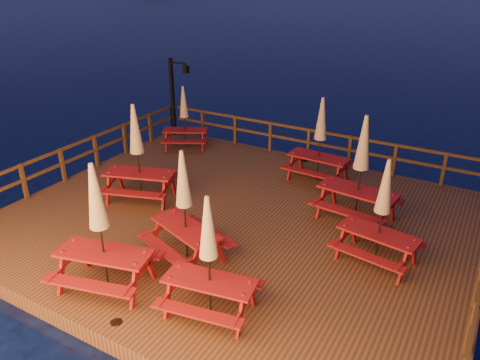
{
  "coord_description": "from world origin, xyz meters",
  "views": [
    {
      "loc": [
        5.51,
        -9.42,
        6.64
      ],
      "look_at": [
        -0.27,
        0.6,
        1.23
      ],
      "focal_mm": 35.0,
      "sensor_mm": 36.0,
      "label": 1
    }
  ],
  "objects": [
    {
      "name": "lamp_post",
      "position": [
        -5.39,
        4.55,
        2.2
      ],
      "size": [
        0.85,
        0.18,
        3.0
      ],
      "color": "black",
      "rests_on": "deck"
    },
    {
      "name": "picnic_table_1",
      "position": [
        2.72,
        1.55,
        1.89
      ],
      "size": [
        2.17,
        1.85,
        2.88
      ],
      "rotation": [
        0.0,
        0.0,
        -0.1
      ],
      "color": "maroon",
      "rests_on": "deck"
    },
    {
      "name": "picnic_table_5",
      "position": [
        -4.34,
        3.63,
        1.58
      ],
      "size": [
        2.02,
        1.9,
        2.28
      ],
      "rotation": [
        0.0,
        0.0,
        0.48
      ],
      "color": "maroon",
      "rests_on": "deck"
    },
    {
      "name": "picnic_table_7",
      "position": [
        -0.94,
        -3.85,
        1.86
      ],
      "size": [
        2.31,
        2.06,
        2.82
      ],
      "rotation": [
        0.0,
        0.0,
        0.25
      ],
      "color": "maroon",
      "rests_on": "deck"
    },
    {
      "name": "picnic_table_4",
      "position": [
        0.93,
        3.39,
        1.78
      ],
      "size": [
        1.93,
        1.61,
        2.65
      ],
      "rotation": [
        0.0,
        0.0,
        -0.05
      ],
      "color": "maroon",
      "rests_on": "deck"
    },
    {
      "name": "ground",
      "position": [
        0.0,
        0.0,
        0.0
      ],
      "size": [
        500.0,
        500.0,
        0.0
      ],
      "primitive_type": "plane",
      "color": "black",
      "rests_on": "ground"
    },
    {
      "name": "picnic_table_6",
      "position": [
        3.72,
        -0.13,
        1.71
      ],
      "size": [
        1.97,
        1.7,
        2.53
      ],
      "rotation": [
        0.0,
        0.0,
        -0.15
      ],
      "color": "maroon",
      "rests_on": "deck"
    },
    {
      "name": "deck",
      "position": [
        0.0,
        0.0,
        0.2
      ],
      "size": [
        12.0,
        10.0,
        0.4
      ],
      "primitive_type": "cube",
      "color": "#432915",
      "rests_on": "ground"
    },
    {
      "name": "picnic_table_3",
      "position": [
        -2.98,
        -0.4,
        1.87
      ],
      "size": [
        2.39,
        2.17,
        2.82
      ],
      "rotation": [
        0.0,
        0.0,
        0.33
      ],
      "color": "maroon",
      "rests_on": "deck"
    },
    {
      "name": "picnic_table_2",
      "position": [
        -0.12,
        -2.13,
        1.78
      ],
      "size": [
        2.25,
        2.05,
        2.65
      ],
      "rotation": [
        0.0,
        0.0,
        -0.34
      ],
      "color": "maroon",
      "rests_on": "deck"
    },
    {
      "name": "railing",
      "position": [
        0.0,
        1.78,
        1.16
      ],
      "size": [
        11.8,
        9.75,
        1.1
      ],
      "color": "#3C2613",
      "rests_on": "deck"
    },
    {
      "name": "picnic_table_0",
      "position": [
        1.4,
        -3.45,
        1.72
      ],
      "size": [
        2.0,
        1.74,
        2.54
      ],
      "rotation": [
        0.0,
        0.0,
        0.17
      ],
      "color": "maroon",
      "rests_on": "deck"
    },
    {
      "name": "deck_piles",
      "position": [
        0.0,
        0.0,
        -0.3
      ],
      "size": [
        11.44,
        9.44,
        1.4
      ],
      "color": "#3C2613",
      "rests_on": "ground"
    }
  ]
}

